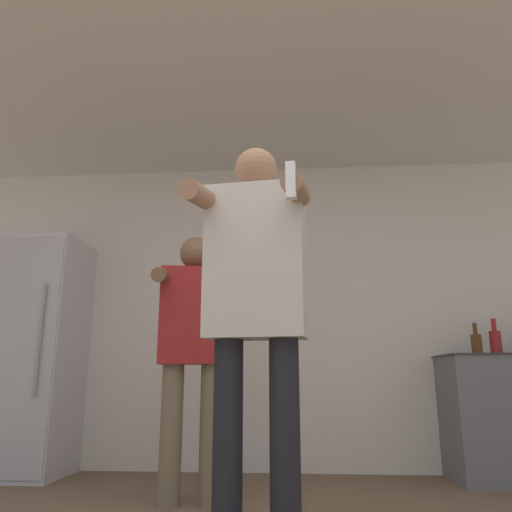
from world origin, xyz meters
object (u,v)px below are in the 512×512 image
bottle_short_whiskey (476,342)px  person_woman_foreground (256,299)px  refrigerator (33,354)px  person_man_side (194,340)px  bottle_red_label (495,340)px

bottle_short_whiskey → person_woman_foreground: bearing=-129.8°
refrigerator → person_man_side: bearing=-28.3°
person_woman_foreground → refrigerator: bearing=136.3°
bottle_red_label → person_man_side: size_ratio=0.18×
bottle_short_whiskey → bottle_red_label: bottle_red_label is taller
person_woman_foreground → person_man_side: person_woman_foreground is taller
bottle_short_whiskey → refrigerator: bearing=-179.7°
bottle_short_whiskey → person_man_side: size_ratio=0.16×
person_man_side → bottle_red_label: bearing=20.4°
bottle_short_whiskey → person_man_side: bearing=-158.3°
refrigerator → bottle_short_whiskey: refrigerator is taller
refrigerator → person_man_side: refrigerator is taller
person_man_side → person_woman_foreground: bearing=-66.0°
refrigerator → bottle_red_label: (3.56, 0.02, 0.09)m
person_woman_foreground → person_man_side: 1.14m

